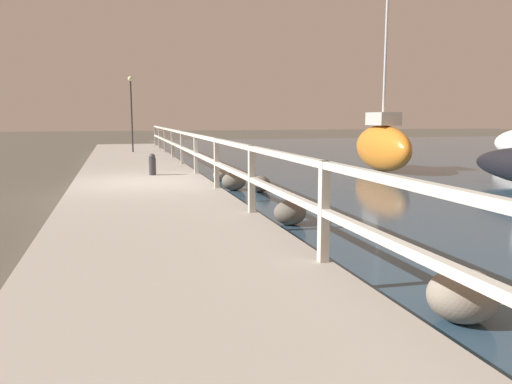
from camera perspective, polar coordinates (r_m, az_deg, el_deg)
ground_plane at (r=12.34m, az=-12.79°, el=-0.44°), size 120.00×120.00×0.00m
dock_walkway at (r=12.32m, az=-12.82°, el=0.34°), size 3.26×36.00×0.34m
railing at (r=12.39m, az=-5.86°, el=4.79°), size 0.10×32.50×1.09m
boulder_water_edge at (r=14.94m, az=-4.09°, el=1.93°), size 0.45×0.40×0.33m
boulder_mid_strip at (r=8.81m, az=3.90°, el=-2.37°), size 0.58×0.52×0.43m
boulder_upstream at (r=12.96m, az=-2.55°, el=1.24°), size 0.63×0.57×0.47m
boulder_near_dock at (r=12.64m, az=0.42°, el=0.92°), size 0.55×0.49×0.41m
boulder_far_strip at (r=5.07m, az=22.55°, el=-10.87°), size 0.67×0.60×0.50m
mooring_bollard at (r=13.70m, az=-11.76°, el=3.13°), size 0.19×0.19×0.58m
dock_lamp at (r=23.11m, az=-14.08°, el=10.08°), size 0.23×0.23×3.33m
sailboat_orange at (r=18.25m, az=14.21°, el=5.15°), size 1.45×4.11×5.90m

